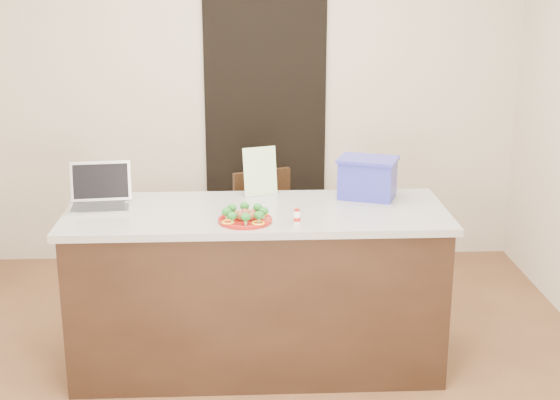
{
  "coord_description": "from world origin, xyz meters",
  "views": [
    {
      "loc": [
        -0.06,
        -3.77,
        2.17
      ],
      "look_at": [
        0.12,
        0.2,
        0.99
      ],
      "focal_mm": 50.0,
      "sensor_mm": 36.0,
      "label": 1
    }
  ],
  "objects_px": {
    "laptop": "(100,195)",
    "napkin": "(240,214)",
    "plate": "(245,220)",
    "blue_box": "(368,178)",
    "yogurt_bottle": "(297,218)",
    "chair": "(263,232)",
    "island": "(257,288)"
  },
  "relations": [
    {
      "from": "laptop",
      "to": "napkin",
      "type": "bearing_deg",
      "value": -20.03
    },
    {
      "from": "plate",
      "to": "yogurt_bottle",
      "type": "xyz_separation_m",
      "value": [
        0.26,
        -0.04,
        0.02
      ]
    },
    {
      "from": "napkin",
      "to": "plate",
      "type": "bearing_deg",
      "value": -78.61
    },
    {
      "from": "plate",
      "to": "chair",
      "type": "distance_m",
      "value": 1.11
    },
    {
      "from": "island",
      "to": "chair",
      "type": "distance_m",
      "value": 0.83
    },
    {
      "from": "chair",
      "to": "laptop",
      "type": "bearing_deg",
      "value": -165.16
    },
    {
      "from": "plate",
      "to": "napkin",
      "type": "relative_size",
      "value": 2.12
    },
    {
      "from": "plate",
      "to": "blue_box",
      "type": "height_order",
      "value": "blue_box"
    },
    {
      "from": "island",
      "to": "blue_box",
      "type": "xyz_separation_m",
      "value": [
        0.63,
        0.21,
        0.57
      ]
    },
    {
      "from": "island",
      "to": "plate",
      "type": "relative_size",
      "value": 7.37
    },
    {
      "from": "island",
      "to": "chair",
      "type": "height_order",
      "value": "island"
    },
    {
      "from": "blue_box",
      "to": "laptop",
      "type": "bearing_deg",
      "value": -156.0
    },
    {
      "from": "yogurt_bottle",
      "to": "chair",
      "type": "xyz_separation_m",
      "value": [
        -0.15,
        1.07,
        -0.44
      ]
    },
    {
      "from": "yogurt_bottle",
      "to": "blue_box",
      "type": "distance_m",
      "value": 0.63
    },
    {
      "from": "napkin",
      "to": "yogurt_bottle",
      "type": "relative_size",
      "value": 1.7
    },
    {
      "from": "island",
      "to": "plate",
      "type": "xyz_separation_m",
      "value": [
        -0.06,
        -0.2,
        0.47
      ]
    },
    {
      "from": "plate",
      "to": "laptop",
      "type": "height_order",
      "value": "laptop"
    },
    {
      "from": "yogurt_bottle",
      "to": "chair",
      "type": "distance_m",
      "value": 1.17
    },
    {
      "from": "plate",
      "to": "napkin",
      "type": "xyz_separation_m",
      "value": [
        -0.02,
        0.12,
        -0.01
      ]
    },
    {
      "from": "napkin",
      "to": "blue_box",
      "type": "bearing_deg",
      "value": 21.8
    },
    {
      "from": "plate",
      "to": "laptop",
      "type": "xyz_separation_m",
      "value": [
        -0.8,
        0.32,
        0.05
      ]
    },
    {
      "from": "island",
      "to": "plate",
      "type": "bearing_deg",
      "value": -107.22
    },
    {
      "from": "napkin",
      "to": "island",
      "type": "bearing_deg",
      "value": 41.38
    },
    {
      "from": "laptop",
      "to": "chair",
      "type": "xyz_separation_m",
      "value": [
        0.91,
        0.71,
        -0.47
      ]
    },
    {
      "from": "napkin",
      "to": "yogurt_bottle",
      "type": "height_order",
      "value": "yogurt_bottle"
    },
    {
      "from": "napkin",
      "to": "yogurt_bottle",
      "type": "xyz_separation_m",
      "value": [
        0.29,
        -0.17,
        0.03
      ]
    },
    {
      "from": "plate",
      "to": "yogurt_bottle",
      "type": "distance_m",
      "value": 0.27
    },
    {
      "from": "yogurt_bottle",
      "to": "laptop",
      "type": "relative_size",
      "value": 0.22
    },
    {
      "from": "island",
      "to": "napkin",
      "type": "bearing_deg",
      "value": -138.62
    },
    {
      "from": "plate",
      "to": "yogurt_bottle",
      "type": "bearing_deg",
      "value": -9.65
    },
    {
      "from": "island",
      "to": "plate",
      "type": "distance_m",
      "value": 0.51
    },
    {
      "from": "blue_box",
      "to": "chair",
      "type": "distance_m",
      "value": 1.0
    }
  ]
}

